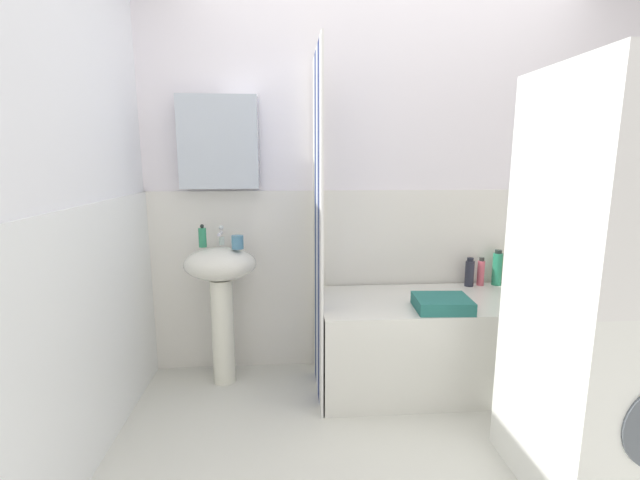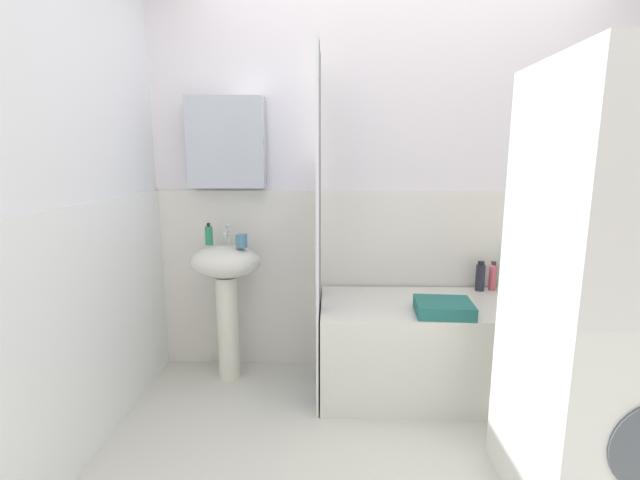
% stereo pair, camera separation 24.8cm
% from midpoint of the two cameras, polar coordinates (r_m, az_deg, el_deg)
% --- Properties ---
extents(wall_back_tiled, '(3.60, 0.18, 2.40)m').
position_cam_midpoint_polar(wall_back_tiled, '(2.91, 4.73, 5.35)').
color(wall_back_tiled, white).
rests_on(wall_back_tiled, ground_plane).
extents(wall_left_tiled, '(0.07, 1.81, 2.40)m').
position_cam_midpoint_polar(wall_left_tiled, '(2.23, -32.38, 1.58)').
color(wall_left_tiled, white).
rests_on(wall_left_tiled, ground_plane).
extents(sink, '(0.44, 0.34, 0.87)m').
position_cam_midpoint_polar(sink, '(2.79, -15.32, -5.72)').
color(sink, silver).
rests_on(sink, ground_plane).
extents(faucet, '(0.03, 0.12, 0.12)m').
position_cam_midpoint_polar(faucet, '(2.80, -15.29, 0.53)').
color(faucet, silver).
rests_on(faucet, sink).
extents(soap_dispenser, '(0.05, 0.05, 0.14)m').
position_cam_midpoint_polar(soap_dispenser, '(2.78, -17.60, 0.35)').
color(soap_dispenser, '#2A8159').
rests_on(soap_dispenser, sink).
extents(toothbrush_cup, '(0.07, 0.07, 0.08)m').
position_cam_midpoint_polar(toothbrush_cup, '(2.68, -13.36, -0.30)').
color(toothbrush_cup, teal).
rests_on(toothbrush_cup, sink).
extents(bathtub, '(1.43, 0.65, 0.56)m').
position_cam_midpoint_polar(bathtub, '(2.84, 12.33, -12.93)').
color(bathtub, silver).
rests_on(bathtub, ground_plane).
extents(shower_curtain, '(0.01, 0.65, 2.00)m').
position_cam_midpoint_polar(shower_curtain, '(2.53, -3.09, 1.38)').
color(shower_curtain, white).
rests_on(shower_curtain, ground_plane).
extents(lotion_bottle, '(0.05, 0.05, 0.23)m').
position_cam_midpoint_polar(lotion_bottle, '(3.17, 22.02, -3.59)').
color(lotion_bottle, gold).
rests_on(lotion_bottle, bathtub).
extents(shampoo_bottle, '(0.06, 0.06, 0.24)m').
position_cam_midpoint_polar(shampoo_bottle, '(3.13, 20.08, -3.52)').
color(shampoo_bottle, '#25825C').
rests_on(shampoo_bottle, bathtub).
extents(conditioner_bottle, '(0.05, 0.05, 0.19)m').
position_cam_midpoint_polar(conditioner_bottle, '(3.09, 18.15, -4.05)').
color(conditioner_bottle, '#CD5465').
rests_on(conditioner_bottle, bathtub).
extents(body_wash_bottle, '(0.06, 0.06, 0.19)m').
position_cam_midpoint_polar(body_wash_bottle, '(3.05, 16.78, -4.14)').
color(body_wash_bottle, '#272835').
rests_on(body_wash_bottle, bathtub).
extents(towel_folded, '(0.32, 0.28, 0.07)m').
position_cam_midpoint_polar(towel_folded, '(2.55, 13.00, -8.12)').
color(towel_folded, '#256961').
rests_on(towel_folded, bathtub).
extents(washer_dryer_stack, '(0.62, 0.64, 1.75)m').
position_cam_midpoint_polar(washer_dryer_stack, '(2.06, 31.24, -5.80)').
color(washer_dryer_stack, white).
rests_on(washer_dryer_stack, ground_plane).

